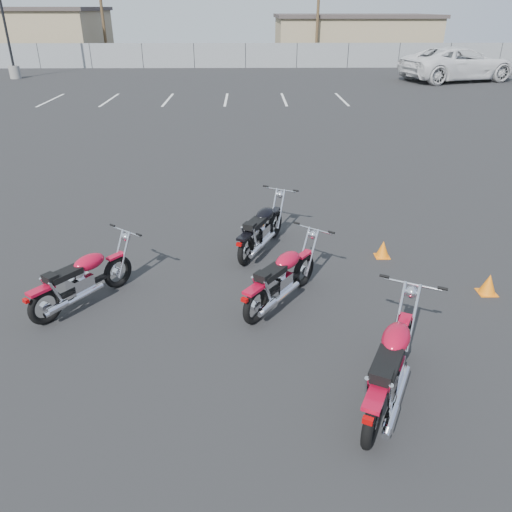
{
  "coord_description": "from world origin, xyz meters",
  "views": [
    {
      "loc": [
        0.07,
        -6.66,
        4.29
      ],
      "look_at": [
        0.2,
        0.6,
        0.65
      ],
      "focal_mm": 35.0,
      "sensor_mm": 36.0,
      "label": 1
    }
  ],
  "objects_px": {
    "motorcycle_front_red": "(82,280)",
    "motorcycle_second_black": "(262,229)",
    "motorcycle_rear_red": "(391,366)",
    "white_van": "(460,54)",
    "motorcycle_third_red": "(282,278)"
  },
  "relations": [
    {
      "from": "motorcycle_front_red",
      "to": "motorcycle_rear_red",
      "type": "distance_m",
      "value": 4.84
    },
    {
      "from": "motorcycle_front_red",
      "to": "motorcycle_third_red",
      "type": "xyz_separation_m",
      "value": [
        3.14,
        -0.03,
        0.01
      ]
    },
    {
      "from": "motorcycle_rear_red",
      "to": "white_van",
      "type": "xyz_separation_m",
      "value": [
        11.91,
        29.12,
        1.12
      ]
    },
    {
      "from": "motorcycle_front_red",
      "to": "motorcycle_third_red",
      "type": "distance_m",
      "value": 3.14
    },
    {
      "from": "motorcycle_second_black",
      "to": "white_van",
      "type": "xyz_separation_m",
      "value": [
        13.31,
        24.93,
        1.17
      ]
    },
    {
      "from": "motorcycle_front_red",
      "to": "motorcycle_second_black",
      "type": "bearing_deg",
      "value": 33.96
    },
    {
      "from": "motorcycle_front_red",
      "to": "motorcycle_rear_red",
      "type": "height_order",
      "value": "motorcycle_rear_red"
    },
    {
      "from": "motorcycle_second_black",
      "to": "white_van",
      "type": "distance_m",
      "value": 28.29
    },
    {
      "from": "motorcycle_front_red",
      "to": "motorcycle_second_black",
      "type": "height_order",
      "value": "motorcycle_second_black"
    },
    {
      "from": "motorcycle_front_red",
      "to": "motorcycle_second_black",
      "type": "distance_m",
      "value": 3.47
    },
    {
      "from": "motorcycle_second_black",
      "to": "motorcycle_rear_red",
      "type": "relative_size",
      "value": 0.9
    },
    {
      "from": "motorcycle_second_black",
      "to": "motorcycle_third_red",
      "type": "xyz_separation_m",
      "value": [
        0.26,
        -1.97,
        0.0
      ]
    },
    {
      "from": "white_van",
      "to": "motorcycle_front_red",
      "type": "bearing_deg",
      "value": 132.54
    },
    {
      "from": "motorcycle_front_red",
      "to": "motorcycle_third_red",
      "type": "bearing_deg",
      "value": -0.49
    },
    {
      "from": "motorcycle_front_red",
      "to": "white_van",
      "type": "height_order",
      "value": "white_van"
    }
  ]
}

